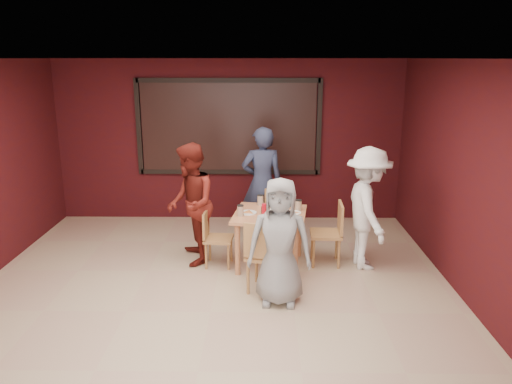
{
  "coord_description": "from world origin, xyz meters",
  "views": [
    {
      "loc": [
        0.59,
        -5.13,
        2.81
      ],
      "look_at": [
        0.5,
        1.36,
        1.06
      ],
      "focal_mm": 35.0,
      "sensor_mm": 36.0,
      "label": 1
    }
  ],
  "objects_px": {
    "chair_right": "(331,230)",
    "diner_right": "(368,209)",
    "diner_back": "(262,183)",
    "chair_front": "(265,253)",
    "diner_left": "(191,204)",
    "chair_left": "(214,235)",
    "dining_table": "(270,220)",
    "diner_front": "(280,242)",
    "chair_back": "(275,215)"
  },
  "relations": [
    {
      "from": "chair_left",
      "to": "diner_back",
      "type": "xyz_separation_m",
      "value": [
        0.66,
        1.19,
        0.45
      ]
    },
    {
      "from": "chair_front",
      "to": "chair_right",
      "type": "distance_m",
      "value": 1.3
    },
    {
      "from": "chair_left",
      "to": "diner_right",
      "type": "xyz_separation_m",
      "value": [
        2.1,
        -0.01,
        0.39
      ]
    },
    {
      "from": "chair_right",
      "to": "diner_right",
      "type": "distance_m",
      "value": 0.58
    },
    {
      "from": "diner_front",
      "to": "chair_back",
      "type": "bearing_deg",
      "value": 94.69
    },
    {
      "from": "diner_front",
      "to": "diner_back",
      "type": "distance_m",
      "value": 2.28
    },
    {
      "from": "dining_table",
      "to": "diner_back",
      "type": "distance_m",
      "value": 1.2
    },
    {
      "from": "dining_table",
      "to": "chair_back",
      "type": "bearing_deg",
      "value": 83.32
    },
    {
      "from": "dining_table",
      "to": "diner_front",
      "type": "height_order",
      "value": "diner_front"
    },
    {
      "from": "dining_table",
      "to": "diner_front",
      "type": "distance_m",
      "value": 1.1
    },
    {
      "from": "chair_left",
      "to": "diner_back",
      "type": "bearing_deg",
      "value": 60.85
    },
    {
      "from": "diner_back",
      "to": "diner_right",
      "type": "relative_size",
      "value": 1.06
    },
    {
      "from": "chair_back",
      "to": "diner_left",
      "type": "relative_size",
      "value": 0.51
    },
    {
      "from": "diner_front",
      "to": "chair_front",
      "type": "bearing_deg",
      "value": 129.62
    },
    {
      "from": "dining_table",
      "to": "chair_left",
      "type": "xyz_separation_m",
      "value": [
        -0.77,
        -0.02,
        -0.22
      ]
    },
    {
      "from": "diner_right",
      "to": "chair_right",
      "type": "bearing_deg",
      "value": 73.79
    },
    {
      "from": "diner_left",
      "to": "chair_left",
      "type": "bearing_deg",
      "value": 57.91
    },
    {
      "from": "chair_back",
      "to": "chair_right",
      "type": "bearing_deg",
      "value": -42.36
    },
    {
      "from": "chair_back",
      "to": "diner_front",
      "type": "xyz_separation_m",
      "value": [
        0.01,
        -1.85,
        0.27
      ]
    },
    {
      "from": "chair_front",
      "to": "diner_left",
      "type": "bearing_deg",
      "value": 136.96
    },
    {
      "from": "dining_table",
      "to": "diner_back",
      "type": "relative_size",
      "value": 0.6
    },
    {
      "from": "chair_right",
      "to": "diner_back",
      "type": "bearing_deg",
      "value": 130.88
    },
    {
      "from": "chair_back",
      "to": "diner_front",
      "type": "distance_m",
      "value": 1.87
    },
    {
      "from": "diner_right",
      "to": "chair_front",
      "type": "bearing_deg",
      "value": 115.12
    },
    {
      "from": "diner_front",
      "to": "chair_right",
      "type": "bearing_deg",
      "value": 61.06
    },
    {
      "from": "chair_left",
      "to": "diner_back",
      "type": "distance_m",
      "value": 1.44
    },
    {
      "from": "chair_back",
      "to": "diner_back",
      "type": "xyz_separation_m",
      "value": [
        -0.2,
        0.42,
        0.41
      ]
    },
    {
      "from": "chair_front",
      "to": "chair_left",
      "type": "xyz_separation_m",
      "value": [
        -0.7,
        0.84,
        -0.08
      ]
    },
    {
      "from": "diner_left",
      "to": "diner_right",
      "type": "height_order",
      "value": "diner_left"
    },
    {
      "from": "diner_front",
      "to": "diner_left",
      "type": "height_order",
      "value": "diner_left"
    },
    {
      "from": "chair_front",
      "to": "diner_right",
      "type": "xyz_separation_m",
      "value": [
        1.39,
        0.82,
        0.31
      ]
    },
    {
      "from": "chair_back",
      "to": "diner_left",
      "type": "height_order",
      "value": "diner_left"
    },
    {
      "from": "chair_front",
      "to": "diner_right",
      "type": "height_order",
      "value": "diner_right"
    },
    {
      "from": "diner_back",
      "to": "diner_left",
      "type": "relative_size",
      "value": 1.05
    },
    {
      "from": "dining_table",
      "to": "diner_back",
      "type": "bearing_deg",
      "value": 95.31
    },
    {
      "from": "dining_table",
      "to": "diner_back",
      "type": "height_order",
      "value": "diner_back"
    },
    {
      "from": "chair_right",
      "to": "chair_left",
      "type": "bearing_deg",
      "value": -177.37
    },
    {
      "from": "chair_front",
      "to": "chair_left",
      "type": "bearing_deg",
      "value": 130.02
    },
    {
      "from": "diner_back",
      "to": "chair_back",
      "type": "bearing_deg",
      "value": 108.91
    },
    {
      "from": "dining_table",
      "to": "chair_right",
      "type": "relative_size",
      "value": 1.22
    },
    {
      "from": "chair_left",
      "to": "diner_right",
      "type": "height_order",
      "value": "diner_right"
    },
    {
      "from": "diner_left",
      "to": "diner_right",
      "type": "xyz_separation_m",
      "value": [
        2.42,
        -0.14,
        -0.01
      ]
    },
    {
      "from": "chair_right",
      "to": "diner_front",
      "type": "distance_m",
      "value": 1.4
    },
    {
      "from": "dining_table",
      "to": "chair_left",
      "type": "height_order",
      "value": "dining_table"
    },
    {
      "from": "chair_back",
      "to": "diner_left",
      "type": "xyz_separation_m",
      "value": [
        -1.19,
        -0.65,
        0.36
      ]
    },
    {
      "from": "chair_front",
      "to": "chair_left",
      "type": "height_order",
      "value": "chair_front"
    },
    {
      "from": "chair_right",
      "to": "diner_right",
      "type": "bearing_deg",
      "value": -10.81
    },
    {
      "from": "dining_table",
      "to": "diner_right",
      "type": "bearing_deg",
      "value": -1.27
    },
    {
      "from": "diner_right",
      "to": "diner_back",
      "type": "bearing_deg",
      "value": 44.5
    },
    {
      "from": "diner_front",
      "to": "dining_table",
      "type": "bearing_deg",
      "value": 99.56
    }
  ]
}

